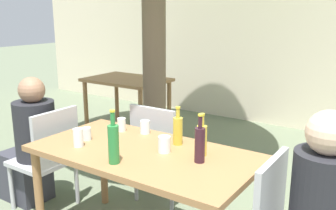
% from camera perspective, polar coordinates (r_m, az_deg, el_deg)
% --- Properties ---
extents(cafe_building_wall, '(10.00, 0.08, 2.80)m').
position_cam_1_polar(cafe_building_wall, '(5.54, 19.12, 10.80)').
color(cafe_building_wall, beige).
rests_on(cafe_building_wall, ground_plane).
extents(dining_table_front, '(1.51, 0.79, 0.75)m').
position_cam_1_polar(dining_table_front, '(2.55, -3.82, -8.71)').
color(dining_table_front, '#996B42').
rests_on(dining_table_front, ground_plane).
extents(dining_table_back, '(1.10, 0.77, 0.75)m').
position_cam_1_polar(dining_table_back, '(5.22, -6.27, 2.90)').
color(dining_table_back, '#996B42').
rests_on(dining_table_back, ground_plane).
extents(patio_chair_0, '(0.44, 0.44, 0.89)m').
position_cam_1_polar(patio_chair_0, '(3.27, -17.73, -7.19)').
color(patio_chair_0, '#B2B2B7').
rests_on(patio_chair_0, ground_plane).
extents(patio_chair_2, '(0.44, 0.44, 0.89)m').
position_cam_1_polar(patio_chair_2, '(3.24, -1.22, -6.65)').
color(patio_chair_2, '#B2B2B7').
rests_on(patio_chair_2, ground_plane).
extents(person_seated_0, '(0.57, 0.34, 1.13)m').
position_cam_1_polar(person_seated_0, '(3.45, -20.22, -6.16)').
color(person_seated_0, '#383842').
rests_on(person_seated_0, ground_plane).
extents(green_bottle_0, '(0.07, 0.07, 0.34)m').
position_cam_1_polar(green_bottle_0, '(2.29, -8.30, -5.72)').
color(green_bottle_0, '#287A38').
rests_on(green_bottle_0, dining_table_front).
extents(oil_cruet_1, '(0.07, 0.07, 0.27)m').
position_cam_1_polar(oil_cruet_1, '(2.59, 1.50, -3.81)').
color(oil_cruet_1, gold).
rests_on(oil_cruet_1, dining_table_front).
extents(wine_bottle_2, '(0.06, 0.06, 0.31)m').
position_cam_1_polar(wine_bottle_2, '(2.29, 4.87, -5.89)').
color(wine_bottle_2, '#331923').
rests_on(wine_bottle_2, dining_table_front).
extents(oil_cruet_3, '(0.07, 0.07, 0.28)m').
position_cam_1_polar(oil_cruet_3, '(2.40, 5.17, -5.22)').
color(oil_cruet_3, gold).
rests_on(oil_cruet_3, dining_table_front).
extents(drinking_glass_0, '(0.07, 0.07, 0.10)m').
position_cam_1_polar(drinking_glass_0, '(2.84, -3.54, -3.37)').
color(drinking_glass_0, white).
rests_on(drinking_glass_0, dining_table_front).
extents(drinking_glass_1, '(0.07, 0.07, 0.10)m').
position_cam_1_polar(drinking_glass_1, '(2.91, -7.09, -2.98)').
color(drinking_glass_1, silver).
rests_on(drinking_glass_1, dining_table_front).
extents(drinking_glass_2, '(0.07, 0.07, 0.13)m').
position_cam_1_polar(drinking_glass_2, '(2.63, -13.53, -4.85)').
color(drinking_glass_2, white).
rests_on(drinking_glass_2, dining_table_front).
extents(drinking_glass_3, '(0.06, 0.06, 0.09)m').
position_cam_1_polar(drinking_glass_3, '(2.76, -12.29, -4.30)').
color(drinking_glass_3, silver).
rests_on(drinking_glass_3, dining_table_front).
extents(drinking_glass_4, '(0.08, 0.08, 0.11)m').
position_cam_1_polar(drinking_glass_4, '(2.46, -0.56, -6.01)').
color(drinking_glass_4, white).
rests_on(drinking_glass_4, dining_table_front).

